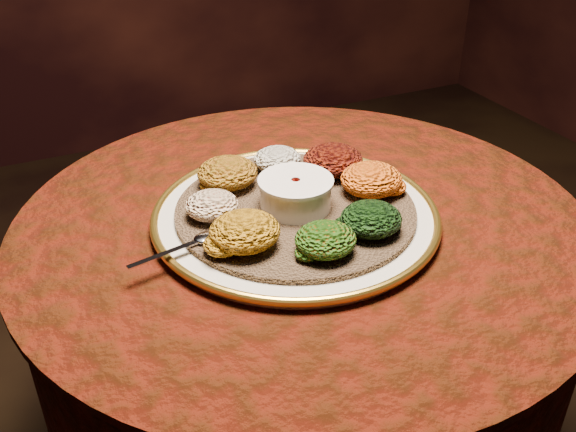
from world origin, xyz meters
name	(u,v)px	position (x,y,z in m)	size (l,w,h in m)	color
table	(302,300)	(0.00, 0.00, 0.55)	(0.96, 0.96, 0.73)	black
platter	(295,215)	(-0.02, -0.01, 0.75)	(0.56, 0.56, 0.02)	beige
injera	(295,209)	(-0.02, -0.01, 0.76)	(0.39, 0.39, 0.01)	brown
stew_bowl	(296,191)	(-0.02, -0.01, 0.79)	(0.12, 0.12, 0.05)	silver
spoon	(201,240)	(-0.19, -0.05, 0.77)	(0.15, 0.05, 0.01)	silver
portion_ayib	(277,159)	(0.01, 0.12, 0.78)	(0.08, 0.08, 0.04)	beige
portion_kitfo	(333,160)	(0.09, 0.07, 0.79)	(0.11, 0.10, 0.05)	black
portion_tikil	(371,179)	(0.11, -0.02, 0.79)	(0.10, 0.10, 0.05)	orange
portion_gomen	(371,219)	(0.05, -0.13, 0.78)	(0.09, 0.09, 0.05)	black
portion_mixveg	(325,240)	(-0.04, -0.15, 0.78)	(0.09, 0.09, 0.04)	#AC480B
portion_kik	(245,231)	(-0.14, -0.08, 0.79)	(0.11, 0.10, 0.05)	#BD7D10
portion_timatim	(212,205)	(-0.15, 0.02, 0.78)	(0.08, 0.08, 0.04)	maroon
portion_shiro	(227,173)	(-0.09, 0.10, 0.79)	(0.10, 0.10, 0.05)	#985712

